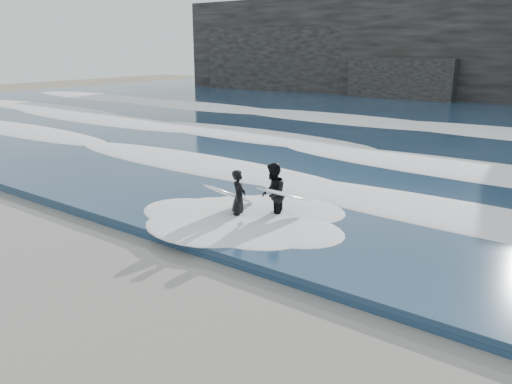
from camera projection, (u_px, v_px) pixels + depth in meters
ground at (54, 284)px, 11.11m from camera, size 120.00×120.00×0.00m
sea at (447, 122)px, 33.37m from camera, size 90.00×52.00×0.30m
headland at (510, 47)px, 45.07m from camera, size 70.00×9.00×10.00m
foam_near at (280, 182)px, 17.92m from camera, size 60.00×3.20×0.20m
foam_mid at (364, 150)px, 23.29m from camera, size 60.00×4.00×0.24m
foam_far at (428, 125)px, 30.21m from camera, size 60.00×4.80×0.30m
surfer_left at (236, 197)px, 14.58m from camera, size 1.08×2.13×1.67m
surfer_right at (274, 194)px, 14.56m from camera, size 1.55×2.06×1.85m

